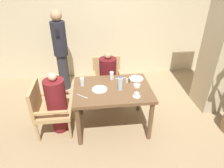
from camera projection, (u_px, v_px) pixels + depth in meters
ground_plane at (112, 125)px, 3.49m from camera, size 16.00×16.00×0.00m
wall_back at (102, 18)px, 4.50m from camera, size 8.00×0.06×2.80m
dining_table at (112, 94)px, 3.17m from camera, size 1.21×0.88×0.75m
chair_left_side at (48, 107)px, 3.16m from camera, size 0.56×0.56×0.86m
diner_in_left_chair at (57, 103)px, 3.13m from camera, size 0.32×0.32×1.06m
chair_far_side at (107, 78)px, 4.00m from camera, size 0.56×0.56×0.86m
diner_in_far_chair at (108, 78)px, 3.83m from camera, size 0.32×0.32×1.07m
standing_host at (61, 49)px, 4.12m from camera, size 0.29×0.33×1.71m
plate_main_left at (136, 78)px, 3.38m from camera, size 0.24×0.24×0.01m
plate_main_right at (100, 89)px, 3.08m from camera, size 0.24×0.24×0.01m
teacup_with_saucer at (137, 95)px, 2.90m from camera, size 0.11×0.11×0.06m
bowl_small at (137, 86)px, 3.15m from camera, size 0.11×0.11×0.04m
water_bottle at (120, 84)px, 3.03m from camera, size 0.07×0.07×0.22m
glass_tall_near at (82, 82)px, 3.16m from camera, size 0.07×0.07×0.13m
glass_tall_mid at (112, 76)px, 3.34m from camera, size 0.07×0.07×0.13m
salt_shaker at (127, 81)px, 3.24m from camera, size 0.03×0.03×0.08m
pepper_shaker at (129, 81)px, 3.25m from camera, size 0.03×0.03×0.07m
fork_beside_plate at (122, 78)px, 3.40m from camera, size 0.18×0.03×0.00m
knife_beside_plate at (83, 96)px, 2.91m from camera, size 0.16×0.13×0.00m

